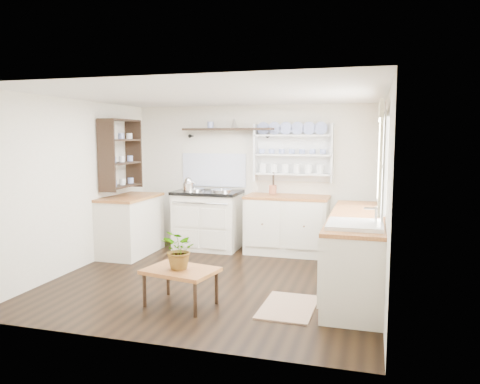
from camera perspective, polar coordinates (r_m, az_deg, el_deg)
name	(u,v)px	position (r m, az deg, el deg)	size (l,w,h in m)	color
floor	(217,280)	(6.02, -2.84, -10.65)	(4.00, 3.80, 0.01)	black
wall_back	(254,177)	(7.60, 1.74, 1.84)	(4.00, 0.02, 2.30)	beige
wall_right	(385,195)	(5.48, 17.31, -0.38)	(0.02, 3.80, 2.30)	beige
wall_left	(76,185)	(6.70, -19.32, 0.80)	(0.02, 3.80, 2.30)	beige
ceiling	(216,95)	(5.77, -2.98, 11.71)	(4.00, 3.80, 0.01)	white
window	(382,158)	(5.59, 16.90, 4.04)	(0.08, 1.55, 1.22)	white
aga_cooker	(208,219)	(7.57, -3.94, -3.32)	(1.05, 0.73, 0.97)	white
back_cabinets	(287,224)	(7.27, 5.73, -3.90)	(1.27, 0.63, 0.90)	beige
right_cabinets	(356,252)	(5.70, 14.00, -7.06)	(0.62, 2.43, 0.90)	beige
belfast_sink	(355,236)	(4.89, 13.80, -5.25)	(0.55, 0.60, 0.45)	white
left_cabinets	(131,224)	(7.39, -13.16, -3.87)	(0.62, 1.13, 0.90)	beige
plate_rack	(294,152)	(7.40, 6.58, 4.82)	(1.20, 0.22, 0.90)	white
high_shelf	(228,130)	(7.56, -1.44, 7.58)	(1.50, 0.29, 0.16)	black
left_shelving	(121,153)	(7.34, -14.35, 4.59)	(0.28, 0.80, 1.05)	black
kettle	(188,185)	(7.48, -6.31, 0.89)	(0.18, 0.18, 0.22)	silver
utensil_crock	(273,190)	(7.32, 4.00, 0.30)	(0.12, 0.12, 0.14)	#A1593B
center_table	(181,273)	(5.10, -7.26, -9.78)	(0.83, 0.66, 0.40)	brown
potted_plant	(180,250)	(5.03, -7.30, -6.98)	(0.38, 0.33, 0.42)	#3F7233
floor_rug	(288,307)	(5.13, 5.91, -13.75)	(0.55, 0.85, 0.02)	#8F6B53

